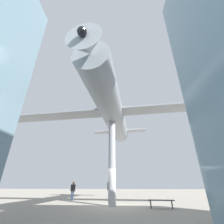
# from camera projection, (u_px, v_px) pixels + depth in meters

# --- Properties ---
(ground_plane) EXTENTS (80.00, 80.00, 0.00)m
(ground_plane) POSITION_uv_depth(u_px,v_px,m) (112.00, 206.00, 10.54)
(ground_plane) COLOR gray
(support_pylon_central) EXTENTS (0.56, 0.56, 6.37)m
(support_pylon_central) POSITION_uv_depth(u_px,v_px,m) (112.00, 159.00, 11.92)
(support_pylon_central) COLOR #B7B7BC
(support_pylon_central) RESTS_ON ground_plane
(suspended_airplane) EXTENTS (20.79, 15.31, 3.56)m
(suspended_airplane) POSITION_uv_depth(u_px,v_px,m) (112.00, 111.00, 13.57)
(suspended_airplane) COLOR #93999E
(suspended_airplane) RESTS_ON support_pylon_central
(visitor_person) EXTENTS (0.30, 0.44, 1.81)m
(visitor_person) POSITION_uv_depth(u_px,v_px,m) (109.00, 188.00, 14.44)
(visitor_person) COLOR #2D3D56
(visitor_person) RESTS_ON ground_plane
(visitor_second) EXTENTS (0.43, 0.29, 1.63)m
(visitor_second) POSITION_uv_depth(u_px,v_px,m) (73.00, 190.00, 14.63)
(visitor_second) COLOR #2D3D56
(visitor_second) RESTS_ON ground_plane
(plaza_bench) EXTENTS (1.68, 0.55, 0.50)m
(plaza_bench) POSITION_uv_depth(u_px,v_px,m) (161.00, 201.00, 9.68)
(plaza_bench) COLOR #4C4C51
(plaza_bench) RESTS_ON ground_plane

